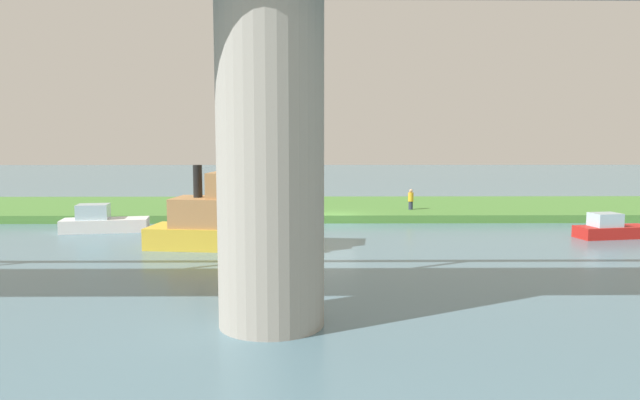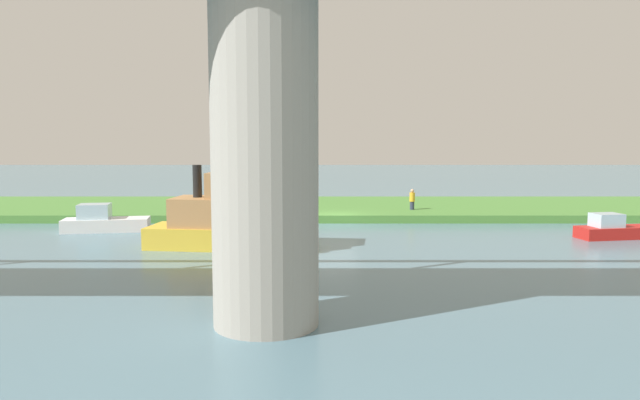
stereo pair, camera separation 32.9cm
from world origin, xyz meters
TOP-DOWN VIEW (x-y plane):
  - ground_plane at (0.00, 0.00)m, footprint 160.00×160.00m
  - grassy_bank at (0.00, -6.00)m, footprint 80.00×12.00m
  - bridge_pylon at (2.56, 19.93)m, footprint 2.98×2.98m
  - person_on_bank at (-5.18, -3.05)m, footprint 0.47×0.47m
  - mooring_post at (4.34, -1.78)m, footprint 0.20×0.20m
  - houseboat_blue at (5.12, 8.12)m, footprint 8.11×3.57m
  - motorboat_red at (7.09, 4.19)m, footprint 4.88×1.93m
  - motorboat_white at (13.38, 2.99)m, footprint 4.92×2.41m
  - riverboat_paddlewheel at (-14.53, 5.41)m, footprint 4.20×2.10m

SIDE VIEW (x-z plane):
  - ground_plane at x=0.00m, z-range 0.00..0.00m
  - grassy_bank at x=0.00m, z-range 0.00..0.50m
  - riverboat_paddlewheel at x=-14.53m, z-range -0.19..1.15m
  - motorboat_white at x=13.38m, z-range -0.22..1.35m
  - motorboat_red at x=7.09m, z-range -0.23..1.37m
  - mooring_post at x=4.34m, z-range 0.50..1.53m
  - person_on_bank at x=-5.18m, z-range 0.51..1.90m
  - houseboat_blue at x=5.12m, z-range -0.52..3.49m
  - bridge_pylon at x=2.56m, z-range 0.00..9.47m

